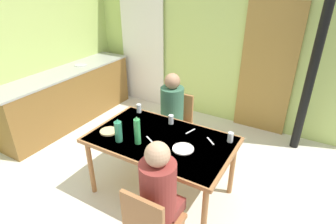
% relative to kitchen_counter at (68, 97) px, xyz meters
% --- Properties ---
extents(ground_plane, '(5.87, 5.87, 0.00)m').
position_rel_kitchen_counter_xyz_m(ground_plane, '(1.93, -0.77, -0.45)').
color(ground_plane, silver).
extents(wall_back, '(4.72, 0.10, 2.66)m').
position_rel_kitchen_counter_xyz_m(wall_back, '(1.93, 1.44, 0.88)').
color(wall_back, '#BAD271').
rests_on(wall_back, ground_plane).
extents(wall_left, '(0.10, 3.31, 2.66)m').
position_rel_kitchen_counter_xyz_m(wall_left, '(-0.33, -0.21, 0.88)').
color(wall_left, '#B7CF6F').
rests_on(wall_left, ground_plane).
extents(door_wooden, '(0.80, 0.05, 2.00)m').
position_rel_kitchen_counter_xyz_m(door_wooden, '(2.88, 1.36, 0.55)').
color(door_wooden, olive).
rests_on(door_wooden, ground_plane).
extents(stove_pipe_column, '(0.12, 0.12, 2.66)m').
position_rel_kitchen_counter_xyz_m(stove_pipe_column, '(3.49, 1.09, 0.88)').
color(stove_pipe_column, black).
rests_on(stove_pipe_column, ground_plane).
extents(curtain_panel, '(0.90, 0.03, 2.24)m').
position_rel_kitchen_counter_xyz_m(curtain_panel, '(0.62, 1.34, 0.67)').
color(curtain_panel, white).
rests_on(curtain_panel, ground_plane).
extents(kitchen_counter, '(0.61, 2.48, 0.91)m').
position_rel_kitchen_counter_xyz_m(kitchen_counter, '(0.00, 0.00, 0.00)').
color(kitchen_counter, brown).
rests_on(kitchen_counter, ground_plane).
extents(dining_table, '(1.53, 0.93, 0.75)m').
position_rel_kitchen_counter_xyz_m(dining_table, '(2.28, -0.72, 0.23)').
color(dining_table, '#A56A3D').
rests_on(dining_table, ground_plane).
extents(chair_far_diner, '(0.40, 0.40, 0.87)m').
position_rel_kitchen_counter_xyz_m(chair_far_diner, '(2.02, 0.10, 0.05)').
color(chair_far_diner, '#A56A3D').
rests_on(chair_far_diner, ground_plane).
extents(person_near_diner, '(0.30, 0.37, 0.77)m').
position_rel_kitchen_counter_xyz_m(person_near_diner, '(2.67, -1.40, 0.33)').
color(person_near_diner, brown).
rests_on(person_near_diner, ground_plane).
extents(person_far_diner, '(0.30, 0.37, 0.77)m').
position_rel_kitchen_counter_xyz_m(person_far_diner, '(2.02, -0.04, 0.33)').
color(person_far_diner, '#3C6152').
rests_on(person_far_diner, ground_plane).
extents(water_bottle_green_near, '(0.07, 0.07, 0.31)m').
position_rel_kitchen_counter_xyz_m(water_bottle_green_near, '(2.12, -0.92, 0.45)').
color(water_bottle_green_near, green).
rests_on(water_bottle_green_near, dining_table).
extents(water_bottle_green_far, '(0.08, 0.08, 0.26)m').
position_rel_kitchen_counter_xyz_m(water_bottle_green_far, '(1.92, -0.98, 0.42)').
color(water_bottle_green_far, '#328C65').
rests_on(water_bottle_green_far, dining_table).
extents(dinner_plate_near_left, '(0.20, 0.20, 0.01)m').
position_rel_kitchen_counter_xyz_m(dinner_plate_near_left, '(2.35, -0.95, 0.30)').
color(dinner_plate_near_left, white).
rests_on(dinner_plate_near_left, dining_table).
extents(dinner_plate_near_right, '(0.22, 0.22, 0.01)m').
position_rel_kitchen_counter_xyz_m(dinner_plate_near_right, '(2.57, -0.78, 0.30)').
color(dinner_plate_near_right, white).
rests_on(dinner_plate_near_right, dining_table).
extents(drinking_glass_by_near_diner, '(0.06, 0.06, 0.11)m').
position_rel_kitchen_counter_xyz_m(drinking_glass_by_near_diner, '(2.21, -0.38, 0.35)').
color(drinking_glass_by_near_diner, silver).
rests_on(drinking_glass_by_near_diner, dining_table).
extents(drinking_glass_by_far_diner, '(0.06, 0.06, 0.11)m').
position_rel_kitchen_counter_xyz_m(drinking_glass_by_far_diner, '(1.72, -0.33, 0.35)').
color(drinking_glass_by_far_diner, silver).
rests_on(drinking_glass_by_far_diner, dining_table).
extents(drinking_glass_spare_center, '(0.06, 0.06, 0.11)m').
position_rel_kitchen_counter_xyz_m(drinking_glass_spare_center, '(2.93, -0.41, 0.35)').
color(drinking_glass_spare_center, silver).
rests_on(drinking_glass_spare_center, dining_table).
extents(bread_plate_sliced, '(0.19, 0.19, 0.02)m').
position_rel_kitchen_counter_xyz_m(bread_plate_sliced, '(1.71, -0.90, 0.31)').
color(bread_plate_sliced, '#DBB77A').
rests_on(bread_plate_sliced, dining_table).
extents(cutlery_knife_near, '(0.14, 0.09, 0.00)m').
position_rel_kitchen_counter_xyz_m(cutlery_knife_near, '(2.19, -0.80, 0.30)').
color(cutlery_knife_near, silver).
rests_on(cutlery_knife_near, dining_table).
extents(cutlery_fork_near, '(0.12, 0.11, 0.00)m').
position_rel_kitchen_counter_xyz_m(cutlery_fork_near, '(2.75, -0.50, 0.30)').
color(cutlery_fork_near, silver).
rests_on(cutlery_fork_near, dining_table).
extents(cutlery_knife_far, '(0.06, 0.15, 0.00)m').
position_rel_kitchen_counter_xyz_m(cutlery_knife_far, '(2.49, -0.43, 0.30)').
color(cutlery_knife_far, silver).
rests_on(cutlery_knife_far, dining_table).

